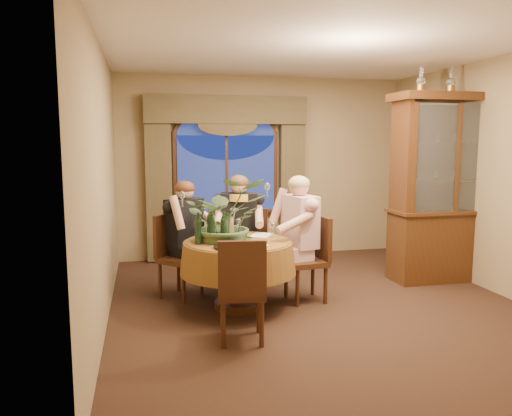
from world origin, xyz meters
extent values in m
plane|color=black|center=(0.00, 0.00, 0.00)|extent=(5.00, 5.00, 0.00)
plane|color=olive|center=(0.00, 2.50, 1.40)|extent=(4.50, 0.00, 4.50)
plane|color=olive|center=(2.25, 0.00, 1.40)|extent=(0.00, 5.00, 5.00)
plane|color=white|center=(0.00, 0.00, 2.80)|extent=(5.00, 5.00, 0.00)
cube|color=#40371F|center=(-1.63, 2.38, 1.18)|extent=(0.38, 0.14, 2.32)
cube|color=#40371F|center=(0.43, 2.38, 1.18)|extent=(0.38, 0.14, 2.32)
cylinder|color=#943D19|center=(-0.88, 0.05, 0.38)|extent=(1.61, 1.61, 0.75)
cube|color=#371D0D|center=(1.97, 0.60, 1.21)|extent=(1.49, 0.58, 2.41)
cube|color=black|center=(-0.08, 0.13, 0.48)|extent=(0.46, 0.46, 0.96)
cube|color=black|center=(-0.60, 0.80, 0.48)|extent=(0.54, 0.54, 0.96)
cube|color=black|center=(-1.46, 0.58, 0.48)|extent=(0.59, 0.59, 0.96)
cube|color=black|center=(-1.02, -0.83, 0.48)|extent=(0.48, 0.48, 0.96)
imported|color=#415C38|center=(-1.00, 0.13, 1.33)|extent=(0.88, 0.98, 0.76)
imported|color=#4B612D|center=(-0.80, -0.01, 0.77)|extent=(0.14, 0.14, 0.04)
cylinder|color=black|center=(-1.01, -0.30, 0.76)|extent=(0.37, 0.37, 0.02)
cylinder|color=black|center=(-1.17, 0.01, 0.92)|extent=(0.07, 0.07, 0.33)
cylinder|color=black|center=(-1.04, -0.02, 0.92)|extent=(0.07, 0.07, 0.33)
cylinder|color=black|center=(-1.15, 0.23, 0.92)|extent=(0.07, 0.07, 0.33)
cylinder|color=black|center=(-1.31, -0.02, 0.92)|extent=(0.07, 0.07, 0.33)
cube|color=white|center=(-0.74, -0.15, 0.75)|extent=(0.24, 0.32, 0.00)
cube|color=white|center=(-0.56, 0.29, 0.75)|extent=(0.33, 0.36, 0.00)
cube|color=white|center=(-0.92, -0.23, 0.75)|extent=(0.21, 0.30, 0.00)
camera|label=1|loc=(-1.86, -5.13, 1.82)|focal=35.00mm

